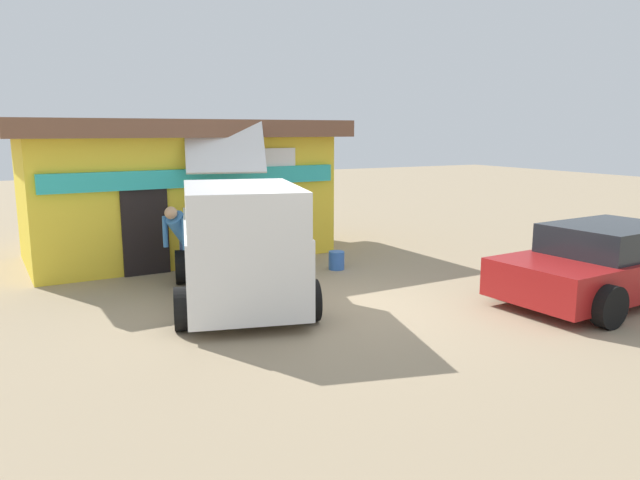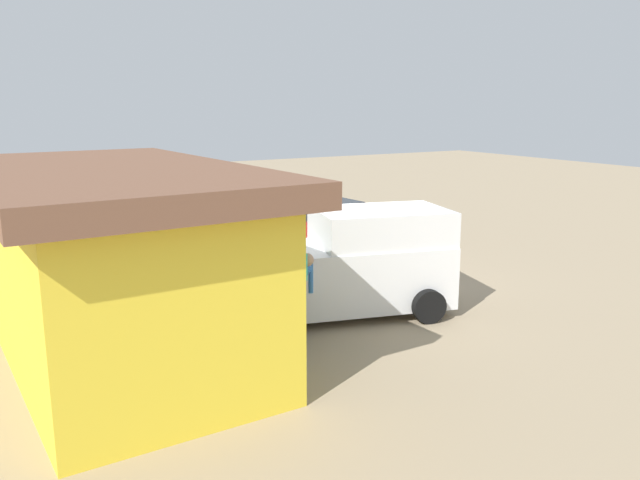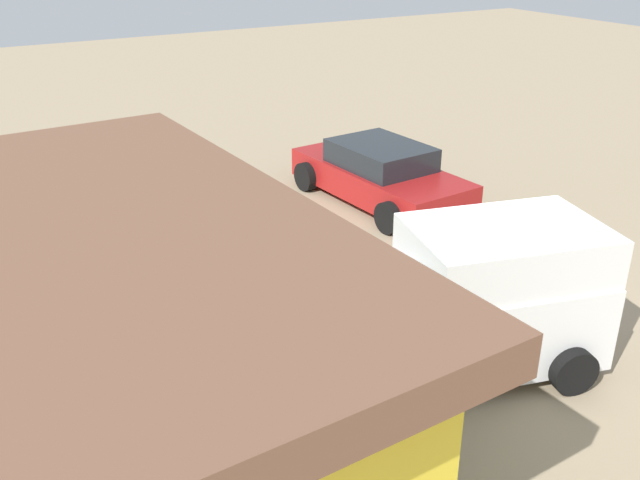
{
  "view_description": "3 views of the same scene",
  "coord_description": "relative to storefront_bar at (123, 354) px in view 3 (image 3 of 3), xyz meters",
  "views": [
    {
      "loc": [
        -4.38,
        -8.14,
        2.82
      ],
      "look_at": [
        0.2,
        0.66,
        0.99
      ],
      "focal_mm": 33.47,
      "sensor_mm": 36.0,
      "label": 1
    },
    {
      "loc": [
        -11.12,
        7.41,
        3.99
      ],
      "look_at": [
        0.59,
        0.61,
        1.08
      ],
      "focal_mm": 36.13,
      "sensor_mm": 36.0,
      "label": 2
    },
    {
      "loc": [
        -7.19,
        6.54,
        5.57
      ],
      "look_at": [
        1.13,
        1.73,
        1.17
      ],
      "focal_mm": 39.47,
      "sensor_mm": 36.0,
      "label": 3
    }
  ],
  "objects": [
    {
      "name": "delivery_van",
      "position": [
        -0.11,
        -4.32,
        -0.57
      ],
      "size": [
        2.87,
        4.95,
        3.0
      ],
      "color": "white",
      "rests_on": "ground_plane"
    },
    {
      "name": "unloaded_banana_pile",
      "position": [
        0.59,
        -1.63,
        -1.33
      ],
      "size": [
        0.9,
        0.89,
        0.5
      ],
      "color": "silver",
      "rests_on": "ground_plane"
    },
    {
      "name": "storefront_bar",
      "position": [
        0.0,
        0.0,
        0.0
      ],
      "size": [
        7.22,
        4.14,
        3.03
      ],
      "color": "yellow",
      "rests_on": "ground_plane"
    },
    {
      "name": "ground_plane",
      "position": [
        1.03,
        -5.29,
        -1.57
      ],
      "size": [
        60.0,
        60.0,
        0.0
      ],
      "primitive_type": "plane",
      "color": "#9E896B"
    },
    {
      "name": "vendor_standing",
      "position": [
        0.89,
        -2.69,
        -0.6
      ],
      "size": [
        0.47,
        0.48,
        1.67
      ],
      "color": "#726047",
      "rests_on": "ground_plane"
    },
    {
      "name": "customer_bending",
      "position": [
        -0.64,
        -2.83,
        -0.67
      ],
      "size": [
        0.72,
        0.67,
        1.5
      ],
      "color": "navy",
      "rests_on": "ground_plane"
    },
    {
      "name": "paint_bucket",
      "position": [
        2.47,
        -2.99,
        -1.38
      ],
      "size": [
        0.32,
        0.32,
        0.37
      ],
      "primitive_type": "cylinder",
      "color": "blue",
      "rests_on": "ground_plane"
    },
    {
      "name": "parked_sedan",
      "position": [
        5.52,
        -6.97,
        -0.96
      ],
      "size": [
        4.38,
        2.4,
        1.27
      ],
      "color": "maroon",
      "rests_on": "ground_plane"
    }
  ]
}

